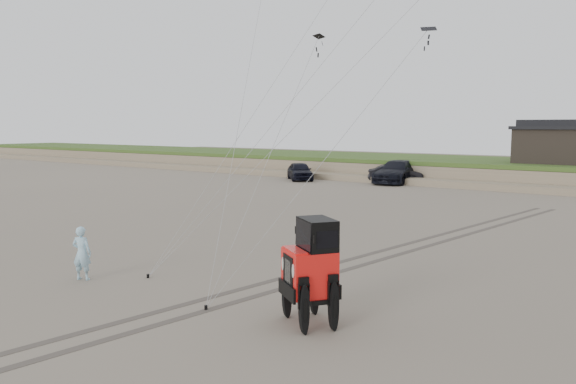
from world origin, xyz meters
name	(u,v)px	position (x,y,z in m)	size (l,w,h in m)	color
ground	(197,295)	(0.00, 0.00, 0.00)	(160.00, 160.00, 0.00)	#6B6054
dune_ridge	(533,173)	(0.00, 37.50, 0.82)	(160.00, 14.25, 1.73)	#7A6B54
cabin	(560,143)	(2.00, 37.00, 3.24)	(6.40, 5.40, 3.35)	black
truck_a	(300,171)	(-16.65, 28.52, 0.76)	(1.81, 4.49, 1.53)	black
truck_b	(396,174)	(-9.09, 31.30, 0.73)	(1.54, 4.41, 1.45)	black
truck_c	(397,172)	(-8.92, 31.18, 0.90)	(2.53, 6.22, 1.80)	black
jeep	(309,282)	(3.74, -0.06, 0.99)	(2.29, 5.30, 1.98)	red
man	(82,253)	(-3.84, -0.97, 0.81)	(0.59, 0.39, 1.62)	#8FBBDE
stake_main	(148,276)	(-2.42, 0.32, 0.06)	(0.08, 0.08, 0.12)	black
stake_aux	(206,308)	(1.10, -0.78, 0.06)	(0.08, 0.08, 0.12)	black
tire_tracks	(394,252)	(2.00, 8.00, 0.00)	(5.22, 29.74, 0.01)	#4C443D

